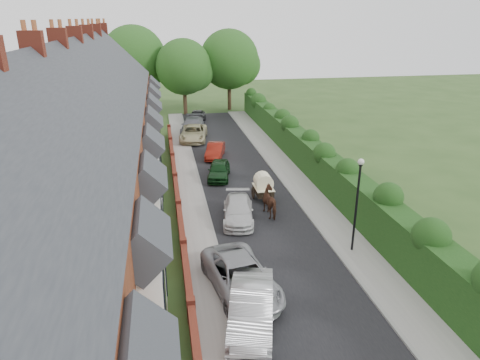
# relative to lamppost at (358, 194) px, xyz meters

# --- Properties ---
(ground) EXTENTS (140.00, 140.00, 0.00)m
(ground) POSITION_rel_lamppost_xyz_m (-3.40, -4.00, -3.30)
(ground) COLOR #2D4C1E
(ground) RESTS_ON ground
(road) EXTENTS (6.00, 58.00, 0.02)m
(road) POSITION_rel_lamppost_xyz_m (-3.90, 7.00, -3.29)
(road) COLOR black
(road) RESTS_ON ground
(pavement_hedge_side) EXTENTS (2.20, 58.00, 0.12)m
(pavement_hedge_side) POSITION_rel_lamppost_xyz_m (0.20, 7.00, -3.24)
(pavement_hedge_side) COLOR gray
(pavement_hedge_side) RESTS_ON ground
(pavement_house_side) EXTENTS (1.70, 58.00, 0.12)m
(pavement_house_side) POSITION_rel_lamppost_xyz_m (-7.75, 7.00, -3.24)
(pavement_house_side) COLOR gray
(pavement_house_side) RESTS_ON ground
(kerb_hedge_side) EXTENTS (0.18, 58.00, 0.13)m
(kerb_hedge_side) POSITION_rel_lamppost_xyz_m (-0.85, 7.00, -3.23)
(kerb_hedge_side) COLOR gray
(kerb_hedge_side) RESTS_ON ground
(kerb_house_side) EXTENTS (0.18, 58.00, 0.13)m
(kerb_house_side) POSITION_rel_lamppost_xyz_m (-6.95, 7.00, -3.23)
(kerb_house_side) COLOR gray
(kerb_house_side) RESTS_ON ground
(hedge) EXTENTS (2.10, 58.00, 2.85)m
(hedge) POSITION_rel_lamppost_xyz_m (2.00, 7.00, -1.70)
(hedge) COLOR #153812
(hedge) RESTS_ON ground
(terrace_row) EXTENTS (9.05, 40.50, 11.50)m
(terrace_row) POSITION_rel_lamppost_xyz_m (-14.27, 5.98, 1.18)
(terrace_row) COLOR #9C4627
(terrace_row) RESTS_ON ground
(garden_wall_row) EXTENTS (0.35, 40.35, 1.10)m
(garden_wall_row) POSITION_rel_lamppost_xyz_m (-8.75, 6.00, -2.84)
(garden_wall_row) COLOR maroon
(garden_wall_row) RESTS_ON ground
(lamppost) EXTENTS (0.32, 0.32, 5.16)m
(lamppost) POSITION_rel_lamppost_xyz_m (0.00, 0.00, 0.00)
(lamppost) COLOR black
(lamppost) RESTS_ON ground
(tree_far_left) EXTENTS (7.14, 6.80, 9.29)m
(tree_far_left) POSITION_rel_lamppost_xyz_m (-6.05, 36.08, 2.41)
(tree_far_left) COLOR #332316
(tree_far_left) RESTS_ON ground
(tree_far_right) EXTENTS (7.98, 7.60, 10.31)m
(tree_far_right) POSITION_rel_lamppost_xyz_m (-0.01, 38.08, 3.02)
(tree_far_right) COLOR #332316
(tree_far_right) RESTS_ON ground
(tree_far_back) EXTENTS (8.40, 8.00, 10.82)m
(tree_far_back) POSITION_rel_lamppost_xyz_m (-11.99, 39.08, 3.32)
(tree_far_back) COLOR #332316
(tree_far_back) RESTS_ON ground
(car_silver_a) EXTENTS (2.82, 5.08, 1.59)m
(car_silver_a) POSITION_rel_lamppost_xyz_m (-6.40, -4.60, -2.50)
(car_silver_a) COLOR #B3B4B8
(car_silver_a) RESTS_ON ground
(car_silver_b) EXTENTS (3.40, 5.77, 1.51)m
(car_silver_b) POSITION_rel_lamppost_xyz_m (-6.40, -2.37, -2.54)
(car_silver_b) COLOR #9D9EA4
(car_silver_b) RESTS_ON ground
(car_white) EXTENTS (2.50, 4.65, 1.28)m
(car_white) POSITION_rel_lamppost_xyz_m (-5.23, 4.78, -2.66)
(car_white) COLOR silver
(car_white) RESTS_ON ground
(car_green) EXTENTS (2.36, 4.15, 1.33)m
(car_green) POSITION_rel_lamppost_xyz_m (-5.38, 12.20, -2.63)
(car_green) COLOR black
(car_green) RESTS_ON ground
(car_red) EXTENTS (2.29, 4.09, 1.28)m
(car_red) POSITION_rel_lamppost_xyz_m (-5.00, 17.42, -2.66)
(car_red) COLOR maroon
(car_red) RESTS_ON ground
(car_beige) EXTENTS (3.33, 5.71, 1.50)m
(car_beige) POSITION_rel_lamppost_xyz_m (-6.40, 23.40, -2.55)
(car_beige) COLOR #BFB68A
(car_beige) RESTS_ON ground
(car_grey) EXTENTS (3.18, 5.82, 1.60)m
(car_grey) POSITION_rel_lamppost_xyz_m (-6.26, 26.36, -2.50)
(car_grey) COLOR slate
(car_grey) RESTS_ON ground
(car_black) EXTENTS (2.71, 4.53, 1.45)m
(car_black) POSITION_rel_lamppost_xyz_m (-5.40, 31.00, -2.57)
(car_black) COLOR black
(car_black) RESTS_ON ground
(horse) EXTENTS (1.28, 2.21, 1.76)m
(horse) POSITION_rel_lamppost_xyz_m (-3.06, 5.14, -2.42)
(horse) COLOR #422518
(horse) RESTS_ON ground
(horse_cart) EXTENTS (1.23, 2.73, 1.97)m
(horse_cart) POSITION_rel_lamppost_xyz_m (-3.06, 7.39, -2.17)
(horse_cart) COLOR black
(horse_cart) RESTS_ON ground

